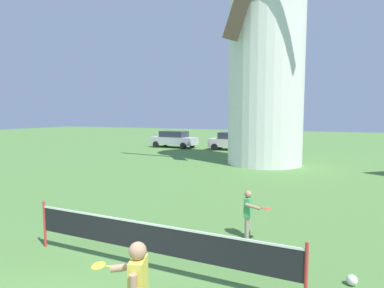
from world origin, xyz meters
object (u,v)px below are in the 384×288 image
(windmill, at_px, (267,37))
(parked_car_cream, at_px, (231,141))
(player_far, at_px, (249,211))
(tennis_net, at_px, (151,238))
(parked_car_silver, at_px, (174,139))
(stray_ball, at_px, (352,280))

(windmill, height_order, parked_car_cream, windmill)
(player_far, bearing_deg, parked_car_cream, 108.47)
(windmill, relative_size, tennis_net, 2.77)
(tennis_net, bearing_deg, parked_car_cream, 103.12)
(windmill, height_order, parked_car_silver, windmill)
(stray_ball, distance_m, parked_car_silver, 24.93)
(parked_car_silver, bearing_deg, stray_ball, -54.94)
(tennis_net, distance_m, stray_ball, 3.84)
(windmill, relative_size, player_far, 13.43)
(parked_car_cream, bearing_deg, windmill, -57.85)
(stray_ball, relative_size, parked_car_silver, 0.04)
(windmill, bearing_deg, tennis_net, -86.97)
(parked_car_silver, bearing_deg, windmill, -33.77)
(tennis_net, xyz_separation_m, parked_car_cream, (-5.04, 21.63, 0.12))
(tennis_net, bearing_deg, windmill, 93.03)
(stray_ball, bearing_deg, parked_car_cream, 112.90)
(parked_car_silver, bearing_deg, parked_car_cream, 1.62)
(stray_ball, height_order, parked_car_cream, parked_car_cream)
(stray_ball, bearing_deg, parked_car_silver, 125.06)
(player_far, relative_size, parked_car_silver, 0.27)
(windmill, distance_m, parked_car_cream, 10.65)
(player_far, height_order, parked_car_silver, parked_car_silver)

